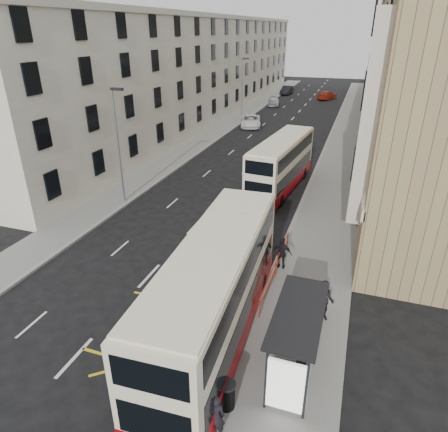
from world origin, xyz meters
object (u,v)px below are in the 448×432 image
at_px(car_red, 327,95).
at_px(bus_shelter, 300,336).
at_px(street_lamp_far, 242,86).
at_px(white_van, 251,121).
at_px(pedestrian_near, 215,416).
at_px(pedestrian_mid, 324,300).
at_px(litter_bin, 226,395).
at_px(double_decker_front, 216,293).
at_px(street_lamp_near, 118,140).
at_px(car_silver, 274,101).
at_px(double_decker_rear, 281,164).
at_px(car_dark, 287,90).
at_px(pedestrian_far, 282,253).

bearing_deg(car_red, bus_shelter, 113.22).
height_order(street_lamp_far, white_van, street_lamp_far).
height_order(pedestrian_near, pedestrian_mid, pedestrian_mid).
xyz_separation_m(litter_bin, white_van, (-10.66, 41.42, 0.05)).
bearing_deg(double_decker_front, bus_shelter, -21.59).
distance_m(street_lamp_near, car_silver, 43.40).
distance_m(double_decker_rear, pedestrian_near, 21.85).
distance_m(street_lamp_near, car_red, 53.69).
bearing_deg(car_dark, litter_bin, -78.04).
height_order(double_decker_rear, pedestrian_mid, double_decker_rear).
bearing_deg(pedestrian_far, car_red, -84.26).
xyz_separation_m(street_lamp_near, pedestrian_far, (12.70, -5.25, -3.59)).
bearing_deg(car_red, pedestrian_far, 111.86).
xyz_separation_m(street_lamp_far, car_red, (9.15, 22.76, -3.90)).
xyz_separation_m(pedestrian_far, white_van, (-10.66, 32.39, -0.30)).
bearing_deg(car_silver, car_dark, 79.76).
bearing_deg(bus_shelter, litter_bin, -136.54).
relative_size(pedestrian_near, car_red, 0.33).
distance_m(street_lamp_near, car_dark, 56.53).
bearing_deg(bus_shelter, double_decker_rear, 103.41).
xyz_separation_m(bus_shelter, car_silver, (-13.19, 55.59, -1.36)).
distance_m(street_lamp_near, pedestrian_near, 20.29).
distance_m(street_lamp_near, white_van, 27.49).
distance_m(pedestrian_far, car_dark, 62.71).
relative_size(litter_bin, pedestrian_near, 0.62).
relative_size(white_van, car_dark, 1.12).
xyz_separation_m(pedestrian_far, car_red, (-3.55, 58.00, -0.31)).
xyz_separation_m(double_decker_rear, car_red, (-1.09, 46.47, -1.35)).
height_order(pedestrian_far, car_red, pedestrian_far).
relative_size(street_lamp_near, double_decker_front, 0.70).
bearing_deg(white_van, street_lamp_near, -110.10).
relative_size(pedestrian_far, car_dark, 0.37).
bearing_deg(car_dark, double_decker_front, -78.85).
bearing_deg(street_lamp_near, pedestrian_near, -50.46).
xyz_separation_m(double_decker_rear, pedestrian_far, (2.46, -11.54, -1.04)).
xyz_separation_m(bus_shelter, pedestrian_mid, (0.50, 3.72, -1.05)).
bearing_deg(pedestrian_near, pedestrian_far, -108.45).
bearing_deg(double_decker_front, white_van, 100.65).
distance_m(double_decker_front, pedestrian_near, 4.62).
distance_m(street_lamp_near, pedestrian_far, 14.20).
bearing_deg(litter_bin, street_lamp_far, 106.00).
relative_size(double_decker_front, car_dark, 2.40).
bearing_deg(pedestrian_near, car_silver, -97.66).
height_order(litter_bin, white_van, white_van).
xyz_separation_m(street_lamp_near, street_lamp_far, (0.00, 30.00, 0.00)).
distance_m(pedestrian_near, pedestrian_far, 10.14).
bearing_deg(pedestrian_far, double_decker_front, 78.34).
xyz_separation_m(pedestrian_mid, car_silver, (-13.68, 51.87, -0.32)).
relative_size(bus_shelter, white_van, 0.80).
height_order(bus_shelter, street_lamp_near, street_lamp_near).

